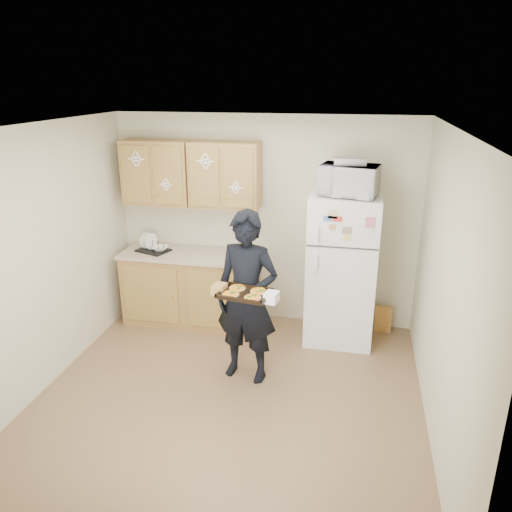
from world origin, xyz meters
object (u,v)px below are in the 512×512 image
object	(u,v)px
baking_tray	(245,294)
refrigerator	(341,269)
dish_rack	(153,245)
person	(247,298)
microwave	(349,180)

from	to	relation	value
baking_tray	refrigerator	bearing A→B (deg)	67.48
baking_tray	dish_rack	size ratio (longest dim) A/B	1.24
person	microwave	xyz separation A→B (m)	(0.89, 0.96, 1.00)
person	microwave	world-z (taller)	microwave
refrigerator	baking_tray	world-z (taller)	refrigerator
dish_rack	microwave	bearing A→B (deg)	-1.70
person	dish_rack	distance (m)	1.73
baking_tray	dish_rack	bearing A→B (deg)	146.92
refrigerator	person	world-z (taller)	person
microwave	refrigerator	bearing A→B (deg)	125.30
refrigerator	microwave	size ratio (longest dim) A/B	2.89
refrigerator	dish_rack	size ratio (longest dim) A/B	4.70
dish_rack	refrigerator	bearing A→B (deg)	-0.45
microwave	dish_rack	distance (m)	2.44
refrigerator	microwave	xyz separation A→B (m)	(0.02, -0.05, 1.01)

